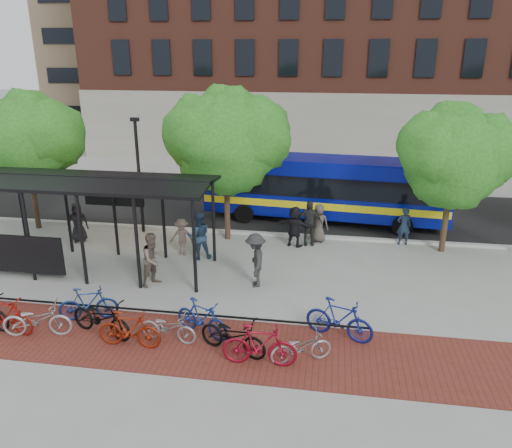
# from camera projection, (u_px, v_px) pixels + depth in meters

# --- Properties ---
(ground) EXTENTS (160.00, 160.00, 0.00)m
(ground) POSITION_uv_depth(u_px,v_px,m) (289.00, 275.00, 18.37)
(ground) COLOR #9E9E99
(ground) RESTS_ON ground
(asphalt_street) EXTENTS (160.00, 8.00, 0.01)m
(asphalt_street) POSITION_uv_depth(u_px,v_px,m) (303.00, 210.00, 25.83)
(asphalt_street) COLOR black
(asphalt_street) RESTS_ON ground
(curb) EXTENTS (160.00, 0.25, 0.12)m
(curb) POSITION_uv_depth(u_px,v_px,m) (297.00, 236.00, 22.08)
(curb) COLOR #B7B7B2
(curb) RESTS_ON ground
(brick_strip) EXTENTS (24.00, 3.00, 0.01)m
(brick_strip) POSITION_uv_depth(u_px,v_px,m) (201.00, 345.00, 14.01)
(brick_strip) COLOR maroon
(brick_strip) RESTS_ON ground
(bike_rack_rail) EXTENTS (12.00, 0.05, 0.95)m
(bike_rack_rail) POSITION_uv_depth(u_px,v_px,m) (167.00, 325.00, 15.04)
(bike_rack_rail) COLOR black
(bike_rack_rail) RESTS_ON ground
(building_brick) EXTENTS (55.00, 14.00, 20.00)m
(building_brick) POSITION_uv_depth(u_px,v_px,m) (456.00, 19.00, 37.79)
(building_brick) COLOR brown
(building_brick) RESTS_ON ground
(bus_shelter) EXTENTS (10.60, 3.07, 3.60)m
(bus_shelter) POSITION_uv_depth(u_px,v_px,m) (67.00, 191.00, 18.14)
(bus_shelter) COLOR black
(bus_shelter) RESTS_ON ground
(tree_a) EXTENTS (4.90, 4.00, 6.18)m
(tree_a) POSITION_uv_depth(u_px,v_px,m) (28.00, 137.00, 21.86)
(tree_a) COLOR #382619
(tree_a) RESTS_ON ground
(tree_b) EXTENTS (5.15, 4.20, 6.47)m
(tree_b) POSITION_uv_depth(u_px,v_px,m) (228.00, 137.00, 20.45)
(tree_b) COLOR #382619
(tree_b) RESTS_ON ground
(tree_c) EXTENTS (4.66, 3.80, 5.92)m
(tree_c) POSITION_uv_depth(u_px,v_px,m) (456.00, 153.00, 19.25)
(tree_c) COLOR #382619
(tree_c) RESTS_ON ground
(lamp_post_left) EXTENTS (0.35, 0.20, 5.12)m
(lamp_post_left) POSITION_uv_depth(u_px,v_px,m) (139.00, 173.00, 21.86)
(lamp_post_left) COLOR black
(lamp_post_left) RESTS_ON ground
(bus) EXTENTS (11.53, 3.48, 3.07)m
(bus) POSITION_uv_depth(u_px,v_px,m) (325.00, 185.00, 23.60)
(bus) COLOR #07118E
(bus) RESTS_ON ground
(bike_1) EXTENTS (1.97, 0.85, 1.15)m
(bike_1) POSITION_uv_depth(u_px,v_px,m) (5.00, 315.00, 14.47)
(bike_1) COLOR maroon
(bike_1) RESTS_ON ground
(bike_2) EXTENTS (2.07, 1.07, 1.04)m
(bike_2) POSITION_uv_depth(u_px,v_px,m) (37.00, 320.00, 14.32)
(bike_2) COLOR #9F9FA1
(bike_2) RESTS_ON ground
(bike_3) EXTENTS (1.85, 1.04, 1.07)m
(bike_3) POSITION_uv_depth(u_px,v_px,m) (88.00, 304.00, 15.19)
(bike_3) COLOR navy
(bike_3) RESTS_ON ground
(bike_4) EXTENTS (2.25, 1.37, 1.12)m
(bike_4) POSITION_uv_depth(u_px,v_px,m) (101.00, 318.00, 14.35)
(bike_4) COLOR black
(bike_4) RESTS_ON ground
(bike_5) EXTENTS (1.83, 0.54, 1.10)m
(bike_5) POSITION_uv_depth(u_px,v_px,m) (129.00, 329.00, 13.77)
(bike_5) COLOR maroon
(bike_5) RESTS_ON ground
(bike_6) EXTENTS (1.75, 0.78, 0.89)m
(bike_6) POSITION_uv_depth(u_px,v_px,m) (168.00, 327.00, 14.07)
(bike_6) COLOR gray
(bike_6) RESTS_ON ground
(bike_7) EXTENTS (1.90, 1.25, 1.11)m
(bike_7) POSITION_uv_depth(u_px,v_px,m) (202.00, 318.00, 14.32)
(bike_7) COLOR navy
(bike_7) RESTS_ON ground
(bike_8) EXTENTS (2.15, 1.35, 1.07)m
(bike_8) POSITION_uv_depth(u_px,v_px,m) (233.00, 335.00, 13.52)
(bike_8) COLOR black
(bike_8) RESTS_ON ground
(bike_9) EXTENTS (2.00, 0.61, 1.19)m
(bike_9) POSITION_uv_depth(u_px,v_px,m) (259.00, 345.00, 12.95)
(bike_9) COLOR maroon
(bike_9) RESTS_ON ground
(bike_10) EXTENTS (1.78, 1.21, 0.89)m
(bike_10) POSITION_uv_depth(u_px,v_px,m) (301.00, 347.00, 13.15)
(bike_10) COLOR gray
(bike_10) RESTS_ON ground
(bike_11) EXTENTS (2.09, 1.20, 1.21)m
(bike_11) POSITION_uv_depth(u_px,v_px,m) (339.00, 319.00, 14.18)
(bike_11) COLOR navy
(bike_11) RESTS_ON ground
(pedestrian_0) EXTENTS (0.99, 0.85, 1.73)m
(pedestrian_0) POSITION_uv_depth(u_px,v_px,m) (78.00, 222.00, 21.33)
(pedestrian_0) COLOR black
(pedestrian_0) RESTS_ON ground
(pedestrian_2) EXTENTS (1.15, 1.05, 1.92)m
(pedestrian_2) POSITION_uv_depth(u_px,v_px,m) (199.00, 236.00, 19.53)
(pedestrian_2) COLOR #21354E
(pedestrian_2) RESTS_ON ground
(pedestrian_3) EXTENTS (0.99, 0.57, 1.52)m
(pedestrian_3) POSITION_uv_depth(u_px,v_px,m) (182.00, 237.00, 19.94)
(pedestrian_3) COLOR brown
(pedestrian_3) RESTS_ON ground
(pedestrian_4) EXTENTS (1.20, 0.67, 1.93)m
(pedestrian_4) POSITION_uv_depth(u_px,v_px,m) (309.00, 223.00, 20.94)
(pedestrian_4) COLOR #2B2B2B
(pedestrian_4) RESTS_ON ground
(pedestrian_5) EXTENTS (1.69, 1.01, 1.74)m
(pedestrian_5) POSITION_uv_depth(u_px,v_px,m) (295.00, 226.00, 20.80)
(pedestrian_5) COLOR black
(pedestrian_5) RESTS_ON ground
(pedestrian_6) EXTENTS (0.91, 0.69, 1.68)m
(pedestrian_6) POSITION_uv_depth(u_px,v_px,m) (319.00, 223.00, 21.30)
(pedestrian_6) COLOR #48403A
(pedestrian_6) RESTS_ON ground
(pedestrian_7) EXTENTS (0.65, 0.48, 1.65)m
(pedestrian_7) POSITION_uv_depth(u_px,v_px,m) (404.00, 226.00, 20.98)
(pedestrian_7) COLOR #1B2940
(pedestrian_7) RESTS_ON ground
(pedestrian_8) EXTENTS (1.10, 1.17, 1.92)m
(pedestrian_8) POSITION_uv_depth(u_px,v_px,m) (153.00, 259.00, 17.34)
(pedestrian_8) COLOR brown
(pedestrian_8) RESTS_ON ground
(pedestrian_9) EXTENTS (0.96, 1.37, 1.93)m
(pedestrian_9) POSITION_uv_depth(u_px,v_px,m) (255.00, 260.00, 17.24)
(pedestrian_9) COLOR #2A2A2A
(pedestrian_9) RESTS_ON ground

